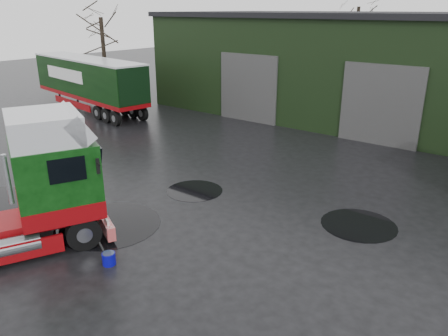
# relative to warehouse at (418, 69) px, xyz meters

# --- Properties ---
(ground) EXTENTS (100.00, 100.00, 0.00)m
(ground) POSITION_rel_warehouse_xyz_m (-2.00, -20.00, -3.16)
(ground) COLOR black
(warehouse) EXTENTS (32.40, 12.40, 6.30)m
(warehouse) POSITION_rel_warehouse_xyz_m (0.00, 0.00, 0.00)
(warehouse) COLOR black
(warehouse) RESTS_ON ground
(trailer_left) EXTENTS (11.50, 3.92, 3.51)m
(trailer_left) POSITION_rel_warehouse_xyz_m (-18.00, -10.21, -1.40)
(trailer_left) COLOR silver
(trailer_left) RESTS_ON ground
(wash_bucket) EXTENTS (0.43, 0.43, 0.34)m
(wash_bucket) POSITION_rel_warehouse_xyz_m (-1.73, -21.53, -2.99)
(wash_bucket) COLOR #090696
(wash_bucket) RESTS_ON ground
(tree_left) EXTENTS (4.40, 4.40, 8.50)m
(tree_left) POSITION_rel_warehouse_xyz_m (-19.00, -8.00, 1.09)
(tree_left) COLOR black
(tree_left) RESTS_ON ground
(tree_back_a) EXTENTS (4.40, 4.40, 9.50)m
(tree_back_a) POSITION_rel_warehouse_xyz_m (-8.00, 10.00, 1.59)
(tree_back_a) COLOR black
(tree_back_a) RESTS_ON ground
(puddle_0) EXTENTS (3.34, 3.34, 0.01)m
(puddle_0) POSITION_rel_warehouse_xyz_m (-3.63, -20.07, -3.15)
(puddle_0) COLOR black
(puddle_0) RESTS_ON ground
(puddle_1) EXTENTS (2.39, 2.39, 0.01)m
(puddle_1) POSITION_rel_warehouse_xyz_m (2.74, -15.16, -3.15)
(puddle_1) COLOR black
(puddle_1) RESTS_ON ground
(puddle_4) EXTENTS (2.14, 2.14, 0.01)m
(puddle_4) POSITION_rel_warehouse_xyz_m (-3.27, -16.30, -3.15)
(puddle_4) COLOR black
(puddle_4) RESTS_ON ground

